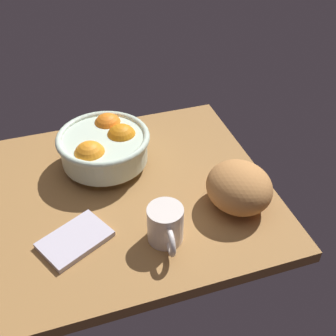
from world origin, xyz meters
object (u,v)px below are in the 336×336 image
at_px(fruit_bowl, 105,145).
at_px(mug, 166,225).
at_px(napkin_folded, 75,240).
at_px(bread_loaf, 239,187).

relative_size(fruit_bowl, mug, 1.96).
bearing_deg(napkin_folded, fruit_bowl, 63.42).
bearing_deg(napkin_folded, bread_loaf, -0.44).
xyz_separation_m(bread_loaf, mug, (-0.19, -0.05, -0.01)).
height_order(fruit_bowl, bread_loaf, fruit_bowl).
bearing_deg(bread_loaf, fruit_bowl, 137.52).
distance_m(fruit_bowl, mug, 0.29).
distance_m(napkin_folded, mug, 0.19).
xyz_separation_m(fruit_bowl, bread_loaf, (0.26, -0.23, -0.01)).
relative_size(bread_loaf, mug, 1.32).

